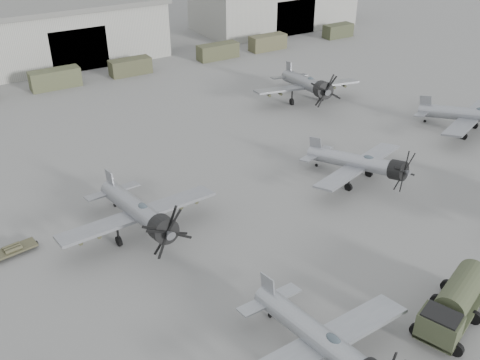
# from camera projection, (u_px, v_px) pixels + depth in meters

# --- Properties ---
(ground) EXTENTS (220.00, 220.00, 0.00)m
(ground) POSITION_uv_depth(u_px,v_px,m) (327.00, 292.00, 36.44)
(ground) COLOR #5E5E5B
(ground) RESTS_ON ground
(hangar_center) EXTENTS (29.00, 14.80, 8.70)m
(hangar_center) POSITION_uv_depth(u_px,v_px,m) (65.00, 30.00, 80.12)
(hangar_center) COLOR #A09F95
(hangar_center) RESTS_ON ground
(hangar_right) EXTENTS (29.00, 14.80, 8.70)m
(hangar_right) POSITION_uv_depth(u_px,v_px,m) (274.00, 2.00, 97.26)
(hangar_right) COLOR #A09F95
(hangar_right) RESTS_ON ground
(support_truck_3) EXTENTS (6.51, 2.20, 2.48)m
(support_truck_3) POSITION_uv_depth(u_px,v_px,m) (55.00, 79.00, 70.53)
(support_truck_3) COLOR #45492F
(support_truck_3) RESTS_ON ground
(support_truck_4) EXTENTS (5.82, 2.20, 2.23)m
(support_truck_4) POSITION_uv_depth(u_px,v_px,m) (130.00, 67.00, 75.33)
(support_truck_4) COLOR #3F402A
(support_truck_4) RESTS_ON ground
(support_truck_5) EXTENTS (6.43, 2.20, 2.29)m
(support_truck_5) POSITION_uv_depth(u_px,v_px,m) (218.00, 51.00, 81.70)
(support_truck_5) COLOR #41432B
(support_truck_5) RESTS_ON ground
(support_truck_6) EXTENTS (6.12, 2.20, 2.38)m
(support_truck_6) POSITION_uv_depth(u_px,v_px,m) (268.00, 42.00, 85.82)
(support_truck_6) COLOR #4B4931
(support_truck_6) RESTS_ON ground
(support_truck_7) EXTENTS (5.27, 2.20, 2.23)m
(support_truck_7) POSITION_uv_depth(u_px,v_px,m) (338.00, 31.00, 92.49)
(support_truck_7) COLOR #3B3F29
(support_truck_7) RESTS_ON ground
(aircraft_near_1) EXTENTS (11.97, 10.77, 4.80)m
(aircraft_near_1) POSITION_uv_depth(u_px,v_px,m) (325.00, 343.00, 29.62)
(aircraft_near_1) COLOR #969A9F
(aircraft_near_1) RESTS_ON ground
(aircraft_mid_1) EXTENTS (12.81, 11.52, 5.12)m
(aircraft_mid_1) POSITION_uv_depth(u_px,v_px,m) (140.00, 212.00, 40.76)
(aircraft_mid_1) COLOR gray
(aircraft_mid_1) RESTS_ON ground
(aircraft_mid_2) EXTENTS (11.57, 10.42, 4.62)m
(aircraft_mid_2) POSITION_uv_depth(u_px,v_px,m) (362.00, 163.00, 48.12)
(aircraft_mid_2) COLOR #989AA0
(aircraft_mid_2) RESTS_ON ground
(aircraft_mid_3) EXTENTS (11.95, 10.78, 4.82)m
(aircraft_mid_3) POSITION_uv_depth(u_px,v_px,m) (474.00, 115.00, 57.44)
(aircraft_mid_3) COLOR gray
(aircraft_mid_3) RESTS_ON ground
(aircraft_far_1) EXTENTS (13.41, 12.07, 5.33)m
(aircraft_far_1) POSITION_uv_depth(u_px,v_px,m) (308.00, 84.00, 65.18)
(aircraft_far_1) COLOR gray
(aircraft_far_1) RESTS_ON ground
(fuel_tanker) EXTENTS (7.61, 4.98, 2.79)m
(fuel_tanker) POSITION_uv_depth(u_px,v_px,m) (455.00, 302.00, 33.29)
(fuel_tanker) COLOR #393F29
(fuel_tanker) RESTS_ON ground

